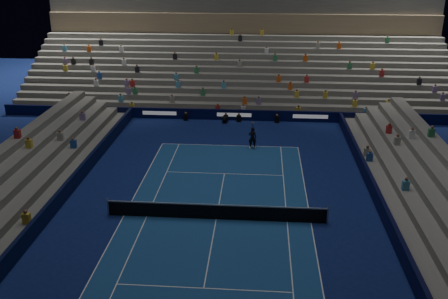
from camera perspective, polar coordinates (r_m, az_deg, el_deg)
ground at (r=28.96m, az=-0.91°, el=-8.09°), size 90.00×90.00×0.00m
court_surface at (r=28.96m, az=-0.91°, el=-8.08°), size 10.97×23.77×0.01m
sponsor_barrier_far at (r=45.74m, az=1.19°, el=4.04°), size 44.00×0.25×1.00m
sponsor_barrier_east at (r=29.55m, az=18.34°, el=-7.55°), size 0.25×37.00×1.00m
sponsor_barrier_west at (r=31.06m, az=-19.15°, el=-6.17°), size 0.25×37.00×1.00m
grandstand_main at (r=54.11m, az=1.79°, el=9.97°), size 44.00×15.20×11.20m
tennis_net at (r=28.72m, az=-0.92°, el=-7.21°), size 12.90×0.10×1.10m
tennis_player at (r=38.88m, az=3.32°, el=1.36°), size 0.69×0.50×1.78m
broadcast_camera at (r=45.03m, az=0.08°, el=3.48°), size 0.42×0.87×0.56m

